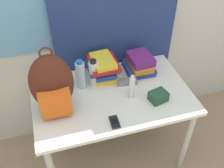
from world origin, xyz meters
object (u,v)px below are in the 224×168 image
book_stack_left (103,68)px  sports_bottle (94,73)px  sunscreen_bottle (132,87)px  backpack (52,85)px  cell_phone (115,122)px  water_bottle (81,75)px  sunglasses_case (127,82)px  book_stack_center (139,64)px  camera_pouch (158,96)px

book_stack_left → sports_bottle: (-0.09, -0.06, 0.01)m
sports_bottle → sunscreen_bottle: sports_bottle is taller
backpack → cell_phone: size_ratio=4.77×
water_bottle → sports_bottle: bearing=1.8°
sunglasses_case → book_stack_center: bearing=40.1°
sports_bottle → book_stack_left: bearing=35.6°
backpack → camera_pouch: bearing=-10.0°
cell_phone → backpack: bearing=145.2°
water_bottle → cell_phone: bearing=-71.8°
backpack → water_bottle: (0.21, 0.17, -0.10)m
cell_phone → sunglasses_case: size_ratio=0.66×
book_stack_left → cell_phone: bearing=-96.1°
sports_bottle → cell_phone: 0.42m
sunscreen_bottle → camera_pouch: bearing=-27.6°
book_stack_center → sunglasses_case: 0.20m
sunscreen_bottle → camera_pouch: sunscreen_bottle is taller
backpack → cell_phone: bearing=-34.8°
book_stack_center → sunglasses_case: bearing=-139.9°
backpack → camera_pouch: backpack is taller
sports_bottle → camera_pouch: (0.39, -0.29, -0.07)m
cell_phone → sunglasses_case: 0.40m
backpack → cell_phone: backpack is taller
cell_phone → sunglasses_case: bearing=59.7°
backpack → book_stack_left: 0.47m
book_stack_left → camera_pouch: size_ratio=1.88×
book_stack_left → sunglasses_case: 0.21m
book_stack_left → book_stack_center: size_ratio=1.04×
backpack → sports_bottle: bearing=29.0°
backpack → sports_bottle: backpack is taller
backpack → sunglasses_case: size_ratio=3.14×
backpack → book_stack_center: backpack is taller
book_stack_center → camera_pouch: 0.35m
book_stack_center → sunglasses_case: (-0.15, -0.12, -0.05)m
book_stack_left → camera_pouch: (0.31, -0.36, -0.06)m
water_bottle → sunscreen_bottle: 0.38m
sunglasses_case → camera_pouch: bearing=-56.2°
backpack → sunscreen_bottle: (0.53, -0.04, -0.12)m
sunscreen_bottle → cell_phone: (-0.19, -0.20, -0.08)m
cell_phone → camera_pouch: 0.37m
water_bottle → camera_pouch: bearing=-30.8°
book_stack_left → water_bottle: water_bottle is taller
book_stack_left → book_stack_center: bearing=-0.7°
sunscreen_bottle → sunglasses_case: sunscreen_bottle is taller
water_bottle → sunscreen_bottle: bearing=-32.4°
cell_phone → sunglasses_case: (0.20, 0.34, 0.01)m
book_stack_center → sunscreen_bottle: size_ratio=1.31×
backpack → book_stack_left: (0.39, 0.23, -0.12)m
sports_bottle → sunscreen_bottle: bearing=-42.7°
sports_bottle → cell_phone: sports_bottle is taller
backpack → sports_bottle: 0.37m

